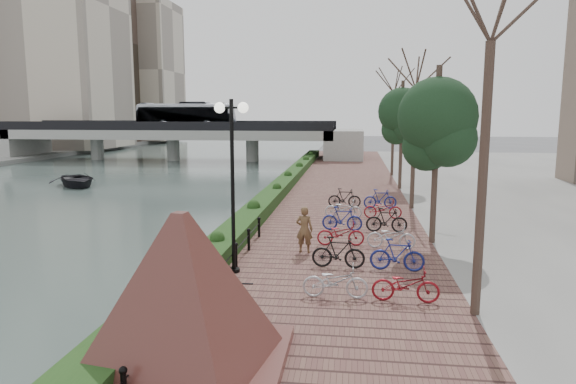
% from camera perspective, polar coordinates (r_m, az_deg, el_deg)
% --- Properties ---
extents(ground, '(220.00, 220.00, 0.00)m').
position_cam_1_polar(ground, '(12.62, -17.61, -16.53)').
color(ground, '#59595B').
rests_on(ground, ground).
extents(river_water, '(30.00, 130.00, 0.02)m').
position_cam_1_polar(river_water, '(40.92, -22.07, 0.71)').
color(river_water, '#3F4F4B').
rests_on(river_water, ground).
extents(promenade, '(8.00, 75.00, 0.50)m').
position_cam_1_polar(promenade, '(28.27, 5.12, -1.55)').
color(promenade, brown).
rests_on(promenade, ground).
extents(hedge, '(1.10, 56.00, 0.60)m').
position_cam_1_polar(hedge, '(30.95, -0.99, 0.41)').
color(hedge, '#1A3D16').
rests_on(hedge, promenade).
extents(chain_fence, '(0.10, 14.10, 0.70)m').
position_cam_1_polar(chain_fence, '(13.57, -8.70, -10.51)').
color(chain_fence, black).
rests_on(chain_fence, promenade).
extents(granite_monument, '(5.77, 5.77, 3.05)m').
position_cam_1_polar(granite_monument, '(9.79, -11.67, -10.90)').
color(granite_monument, '#4D2C21').
rests_on(granite_monument, promenade).
extents(lamppost, '(1.02, 0.32, 5.21)m').
position_cam_1_polar(lamppost, '(15.26, -6.24, 4.66)').
color(lamppost, black).
rests_on(lamppost, promenade).
extents(motorcycle, '(0.60, 1.69, 1.04)m').
position_cam_1_polar(motorcycle, '(11.31, -5.76, -13.55)').
color(motorcycle, black).
rests_on(motorcycle, promenade).
extents(pedestrian, '(0.63, 0.45, 1.62)m').
position_cam_1_polar(pedestrian, '(17.80, 1.83, -4.19)').
color(pedestrian, brown).
rests_on(pedestrian, promenade).
extents(bicycle_parking, '(2.40, 14.69, 1.00)m').
position_cam_1_polar(bicycle_parking, '(19.92, 8.54, -3.89)').
color(bicycle_parking, '#B8B8BD').
rests_on(bicycle_parking, promenade).
extents(street_trees, '(3.20, 37.12, 6.80)m').
position_cam_1_polar(street_trees, '(23.23, 14.71, 4.50)').
color(street_trees, '#33251E').
rests_on(street_trees, promenade).
extents(bridge, '(36.00, 10.77, 6.50)m').
position_cam_1_polar(bridge, '(58.72, -12.39, 6.71)').
color(bridge, gray).
rests_on(bridge, ground).
extents(boat, '(5.55, 5.70, 0.96)m').
position_cam_1_polar(boat, '(40.32, -22.46, 1.28)').
color(boat, black).
rests_on(boat, river_water).
extents(far_buildings, '(35.00, 38.00, 38.00)m').
position_cam_1_polar(far_buildings, '(90.02, -24.91, 14.90)').
color(far_buildings, beige).
rests_on(far_buildings, far_bank).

